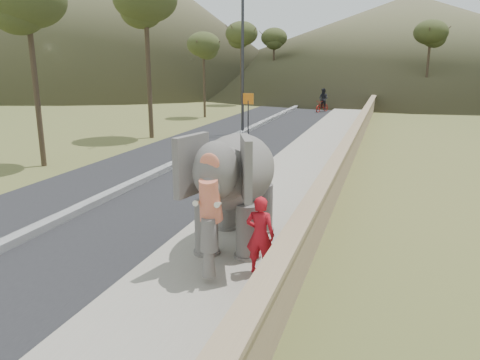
% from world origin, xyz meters
% --- Properties ---
extents(ground, '(160.00, 160.00, 0.00)m').
position_xyz_m(ground, '(0.00, 0.00, 0.00)').
color(ground, olive).
rests_on(ground, ground).
extents(road, '(7.00, 120.00, 0.03)m').
position_xyz_m(road, '(-5.00, 10.00, 0.01)').
color(road, black).
rests_on(road, ground).
extents(median, '(0.35, 120.00, 0.22)m').
position_xyz_m(median, '(-5.00, 10.00, 0.11)').
color(median, black).
rests_on(median, ground).
extents(walkway, '(3.00, 120.00, 0.15)m').
position_xyz_m(walkway, '(0.00, 10.00, 0.07)').
color(walkway, '#9E9687').
rests_on(walkway, ground).
extents(parapet, '(0.30, 120.00, 1.10)m').
position_xyz_m(parapet, '(1.65, 10.00, 0.55)').
color(parapet, tan).
rests_on(parapet, ground).
extents(lamppost, '(1.76, 0.36, 8.00)m').
position_xyz_m(lamppost, '(-4.69, 15.82, 4.87)').
color(lamppost, '#303035').
rests_on(lamppost, ground).
extents(signboard, '(0.60, 0.08, 2.40)m').
position_xyz_m(signboard, '(-4.50, 15.30, 1.64)').
color(signboard, '#2D2D33').
rests_on(signboard, ground).
extents(hill_left, '(60.00, 60.00, 22.00)m').
position_xyz_m(hill_left, '(-38.00, 55.00, 11.00)').
color(hill_left, brown).
rests_on(hill_left, ground).
extents(hill_far, '(80.00, 80.00, 14.00)m').
position_xyz_m(hill_far, '(5.00, 70.00, 7.00)').
color(hill_far, brown).
rests_on(hill_far, ground).
extents(elephant_and_man, '(2.27, 3.73, 2.61)m').
position_xyz_m(elephant_and_man, '(0.02, -0.56, 1.44)').
color(elephant_and_man, slate).
rests_on(elephant_and_man, ground).
extents(motorcyclist, '(1.28, 1.89, 1.95)m').
position_xyz_m(motorcyclist, '(-2.27, 29.35, 0.76)').
color(motorcyclist, maroon).
rests_on(motorcyclist, ground).
extents(trees, '(47.38, 44.74, 8.75)m').
position_xyz_m(trees, '(0.88, 28.24, 3.80)').
color(trees, '#473828').
rests_on(trees, ground).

